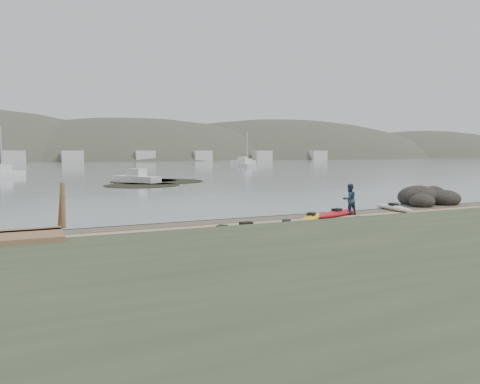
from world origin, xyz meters
name	(u,v)px	position (x,y,z in m)	size (l,w,h in m)	color
ground	(240,218)	(0.00, 0.00, 0.00)	(600.00, 600.00, 0.00)	tan
wet_sand	(242,219)	(0.00, -0.30, 0.00)	(60.00, 60.00, 0.00)	brown
water	(43,157)	(0.00, 300.00, 0.01)	(1200.00, 1200.00, 0.00)	slate
stairs	(26,266)	(-11.00, -11.62, 1.05)	(1.50, 2.70, 2.10)	olive
kayaks	(258,228)	(-1.02, -4.28, 0.17)	(23.25, 9.98, 0.34)	orange
person_east	(349,199)	(6.56, -1.33, 0.92)	(0.90, 0.70, 1.85)	navy
rock_cluster	(427,201)	(15.28, 0.97, 0.22)	(5.09, 3.71, 1.62)	black
kelp_mats	(152,182)	(2.93, 31.82, 0.03)	(13.10, 15.68, 0.04)	black
moored_boats	(99,166)	(3.87, 81.34, 0.57)	(94.31, 81.34, 1.31)	silver
far_hills	(143,193)	(39.38, 193.97, -15.93)	(550.00, 135.00, 80.00)	#384235
far_town	(79,156)	(6.00, 145.00, 2.00)	(199.00, 5.00, 4.00)	beige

